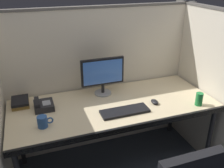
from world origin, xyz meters
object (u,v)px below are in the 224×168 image
Objects in this scene: monitor_center at (103,74)px; computer_mouse at (155,102)px; soda_can at (199,99)px; coffee_mug at (43,122)px; keyboard_main at (125,111)px; desk at (114,109)px; desk_phone at (43,105)px; book_stack at (20,102)px.

monitor_center is 4.48× the size of computer_mouse.
soda_can reaches higher than coffee_mug.
keyboard_main is at bearing 171.19° from soda_can.
desk_phone is (-0.63, 0.14, 0.08)m from desk.
coffee_mug is at bearing 179.01° from keyboard_main.
desk_phone is (-0.60, -0.10, -0.18)m from monitor_center.
desk_phone is at bearing 163.05° from soda_can.
soda_can reaches higher than desk.
computer_mouse is at bearing -14.28° from desk_phone.
monitor_center is 0.81m from book_stack.
desk_phone is 0.24m from book_stack.
book_stack reaches higher than keyboard_main.
soda_can is (1.36, -0.41, 0.03)m from desk_phone.
computer_mouse is 1.02m from coffee_mug.
coffee_mug is at bearing -95.46° from desk_phone.
book_stack is at bearing 161.86° from computer_mouse.
soda_can is at bearing -34.27° from monitor_center.
keyboard_main is 0.33m from computer_mouse.
computer_mouse reaches higher than keyboard_main.
desk is at bearing 159.36° from soda_can.
keyboard_main is at bearing -77.31° from desk.
monitor_center is at bearing 99.67° from keyboard_main.
keyboard_main is 1.95× the size of book_stack.
desk is at bearing -12.50° from desk_phone.
soda_can is at bearing -19.51° from book_stack.
keyboard_main reaches higher than desk.
monitor_center is at bearing 9.95° from desk_phone.
monitor_center reaches higher than coffee_mug.
monitor_center reaches higher than book_stack.
book_stack reaches higher than desk.
coffee_mug reaches higher than computer_mouse.
desk_phone reaches higher than desk.
soda_can is (0.69, -0.11, 0.05)m from keyboard_main.
desk is 15.08× the size of coffee_mug.
soda_can is at bearing -23.78° from computer_mouse.
monitor_center reaches higher than desk.
computer_mouse is 1.02m from desk_phone.
soda_can is 0.55× the size of book_stack.
coffee_mug reaches higher than desk_phone.
coffee_mug is 0.57× the size of book_stack.
computer_mouse is (0.39, -0.36, -0.20)m from monitor_center.
coffee_mug reaches higher than keyboard_main.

